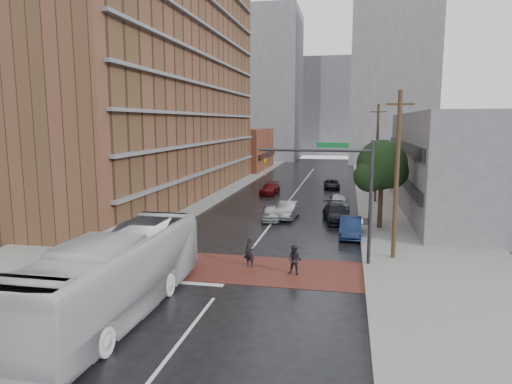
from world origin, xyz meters
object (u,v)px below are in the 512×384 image
at_px(pedestrian_b, 295,260).
at_px(car_parked_near, 351,227).
at_px(transit_bus, 116,275).
at_px(suv_travel, 332,184).
at_px(pedestrian_a, 250,252).
at_px(car_parked_mid, 337,213).
at_px(car_travel_c, 270,189).
at_px(car_travel_b, 288,210).
at_px(car_parked_far, 338,202).
at_px(car_travel_a, 271,213).

xyz_separation_m(pedestrian_b, car_parked_near, (2.98, 9.10, -0.10)).
distance_m(transit_bus, suv_travel, 40.52).
relative_size(pedestrian_a, car_parked_mid, 0.35).
bearing_deg(pedestrian_a, car_travel_c, 115.39).
height_order(pedestrian_a, car_parked_near, pedestrian_a).
relative_size(car_travel_b, car_parked_near, 0.99).
relative_size(suv_travel, car_parked_far, 0.89).
height_order(pedestrian_b, car_parked_mid, pedestrian_b).
bearing_deg(car_parked_near, suv_travel, 96.25).
relative_size(pedestrian_a, car_travel_b, 0.40).
xyz_separation_m(transit_bus, car_parked_far, (8.72, 25.96, -1.00)).
bearing_deg(car_travel_a, suv_travel, 68.31).
distance_m(car_travel_b, car_parked_near, 7.70).
distance_m(transit_bus, pedestrian_b, 9.59).
bearing_deg(car_travel_b, car_parked_far, 52.91).
relative_size(car_travel_a, car_travel_b, 0.88).
distance_m(car_parked_near, car_parked_mid, 5.10).
height_order(transit_bus, car_travel_b, transit_bus).
relative_size(car_travel_a, suv_travel, 0.93).
xyz_separation_m(car_travel_a, suv_travel, (4.35, 19.69, -0.08)).
distance_m(pedestrian_b, car_parked_mid, 14.20).
distance_m(transit_bus, car_parked_near, 18.59).
bearing_deg(car_travel_b, car_travel_a, -130.73).
height_order(pedestrian_a, car_travel_b, pedestrian_a).
height_order(pedestrian_b, car_parked_near, pedestrian_b).
height_order(pedestrian_a, car_travel_c, pedestrian_a).
bearing_deg(transit_bus, car_travel_b, 77.99).
bearing_deg(car_parked_mid, car_travel_b, 161.89).
height_order(transit_bus, pedestrian_b, transit_bus).
distance_m(pedestrian_b, car_travel_a, 13.92).
distance_m(car_travel_a, car_travel_c, 14.21).
bearing_deg(car_parked_near, transit_bus, -120.98).
relative_size(pedestrian_a, car_travel_c, 0.41).
xyz_separation_m(car_parked_near, car_parked_mid, (-1.10, 4.98, 0.00)).
xyz_separation_m(pedestrian_b, car_travel_b, (-2.31, 14.69, -0.11)).
bearing_deg(car_travel_c, car_parked_near, -59.28).
bearing_deg(car_travel_b, pedestrian_a, -86.29).
distance_m(suv_travel, car_parked_far, 13.88).
xyz_separation_m(pedestrian_a, car_parked_near, (5.64, 8.21, -0.16)).
xyz_separation_m(transit_bus, pedestrian_b, (6.84, 6.65, -0.96)).
height_order(car_travel_b, car_parked_near, car_parked_near).
height_order(suv_travel, car_parked_near, car_parked_near).
distance_m(transit_bus, pedestrian_a, 8.67).
distance_m(car_travel_a, car_travel_b, 1.80).
bearing_deg(car_parked_mid, car_parked_near, -87.22).
relative_size(pedestrian_b, suv_travel, 0.40).
distance_m(pedestrian_a, pedestrian_b, 2.81).
height_order(car_travel_a, car_parked_mid, car_parked_mid).
relative_size(pedestrian_a, suv_travel, 0.43).
relative_size(car_travel_b, car_parked_mid, 0.87).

